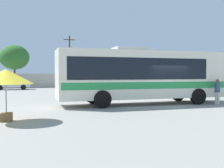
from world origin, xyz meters
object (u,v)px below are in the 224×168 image
object	(u,v)px
roadside_tree_midleft	(14,57)
vendor_umbrella_secondary_yellow	(6,77)
parked_car_second_white	(12,83)
roadside_tree_right	(139,62)
roadside_tree_midright	(97,61)
attendant_by_bus_door	(217,90)
utility_pole_near	(70,60)
coach_bus_cream_green	(140,74)

from	to	relation	value
roadside_tree_midleft	vendor_umbrella_secondary_yellow	bearing A→B (deg)	-89.07
parked_car_second_white	roadside_tree_right	world-z (taller)	roadside_tree_right
roadside_tree_midleft	roadside_tree_midright	size ratio (longest dim) A/B	1.20
attendant_by_bus_door	roadside_tree_right	world-z (taller)	roadside_tree_right
roadside_tree_midleft	roadside_tree_right	xyz separation A→B (m)	(22.27, -0.91, -0.51)
parked_car_second_white	utility_pole_near	distance (m)	10.66
coach_bus_cream_green	roadside_tree_midleft	distance (m)	32.22
parked_car_second_white	roadside_tree_midright	xyz separation A→B (m)	(13.01, 5.83, 3.39)
vendor_umbrella_secondary_yellow	parked_car_second_white	world-z (taller)	vendor_umbrella_secondary_yellow
vendor_umbrella_secondary_yellow	utility_pole_near	bearing A→B (deg)	75.37
utility_pole_near	roadside_tree_right	bearing A→B (deg)	16.68
utility_pole_near	roadside_tree_midright	distance (m)	4.58
vendor_umbrella_secondary_yellow	utility_pole_near	world-z (taller)	utility_pole_near
vendor_umbrella_secondary_yellow	roadside_tree_midleft	bearing A→B (deg)	90.93
parked_car_second_white	roadside_tree_midleft	distance (m)	11.37
attendant_by_bus_door	roadside_tree_midleft	bearing A→B (deg)	111.83
parked_car_second_white	roadside_tree_midright	size ratio (longest dim) A/B	0.80
coach_bus_cream_green	roadside_tree_right	size ratio (longest dim) A/B	1.88
attendant_by_bus_door	utility_pole_near	world-z (taller)	utility_pole_near
roadside_tree_midright	attendant_by_bus_door	bearing A→B (deg)	-89.52
parked_car_second_white	roadside_tree_midright	distance (m)	14.66
utility_pole_near	roadside_tree_midright	size ratio (longest dim) A/B	1.41
parked_car_second_white	roadside_tree_right	xyz separation A→B (m)	(22.38, 9.73, 3.48)
roadside_tree_right	roadside_tree_midright	bearing A→B (deg)	-157.38
parked_car_second_white	roadside_tree_midleft	xyz separation A→B (m)	(0.11, 10.64, 3.99)
coach_bus_cream_green	utility_pole_near	size ratio (longest dim) A/B	1.39
coach_bus_cream_green	parked_car_second_white	bearing A→B (deg)	113.09
attendant_by_bus_door	roadside_tree_right	xyz separation A→B (m)	(9.13, 31.88, 3.34)
roadside_tree_right	utility_pole_near	bearing A→B (deg)	-163.32
attendant_by_bus_door	roadside_tree_midleft	size ratio (longest dim) A/B	0.24
attendant_by_bus_door	utility_pole_near	xyz separation A→B (m)	(-4.80, 27.71, 3.26)
coach_bus_cream_green	roadside_tree_midleft	size ratio (longest dim) A/B	1.63
utility_pole_near	roadside_tree_midleft	xyz separation A→B (m)	(-8.33, 5.08, 0.59)
roadside_tree_midleft	roadside_tree_midright	xyz separation A→B (m)	(12.90, -4.81, -0.61)
attendant_by_bus_door	roadside_tree_midright	distance (m)	28.17
roadside_tree_midleft	roadside_tree_midright	world-z (taller)	roadside_tree_midleft
coach_bus_cream_green	roadside_tree_midright	xyz separation A→B (m)	(4.36, 26.13, 2.22)
roadside_tree_midright	vendor_umbrella_secondary_yellow	bearing A→B (deg)	-112.34
roadside_tree_right	parked_car_second_white	bearing A→B (deg)	-156.49
parked_car_second_white	utility_pole_near	world-z (taller)	utility_pole_near
vendor_umbrella_secondary_yellow	roadside_tree_midright	bearing A→B (deg)	67.66
vendor_umbrella_secondary_yellow	utility_pole_near	xyz separation A→B (m)	(7.77, 29.75, 2.36)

